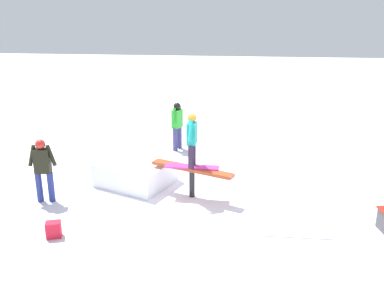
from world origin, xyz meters
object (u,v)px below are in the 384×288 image
at_px(bystander_green, 177,123).
at_px(backpack_on_snow, 54,230).
at_px(loose_snowboard_white, 295,234).
at_px(rail_feature, 192,172).
at_px(bystander_black, 43,167).
at_px(main_rider_on_rail, 192,141).

relative_size(bystander_green, backpack_on_snow, 4.64).
xyz_separation_m(loose_snowboard_white, backpack_on_snow, (-4.97, -0.63, 0.16)).
bearing_deg(rail_feature, loose_snowboard_white, -12.17).
bearing_deg(backpack_on_snow, loose_snowboard_white, 169.73).
bearing_deg(loose_snowboard_white, bystander_green, 121.56).
relative_size(bystander_black, loose_snowboard_white, 1.04).
relative_size(main_rider_on_rail, loose_snowboard_white, 0.90).
bearing_deg(main_rider_on_rail, loose_snowboard_white, -32.14).
relative_size(bystander_black, backpack_on_snow, 4.65).
relative_size(loose_snowboard_white, backpack_on_snow, 4.48).
bearing_deg(bystander_black, backpack_on_snow, -68.36).
relative_size(main_rider_on_rail, bystander_black, 0.86).
xyz_separation_m(bystander_black, loose_snowboard_white, (5.86, -0.97, -0.88)).
bearing_deg(rail_feature, bystander_green, 126.32).
bearing_deg(main_rider_on_rail, backpack_on_snow, -136.76).
bearing_deg(backpack_on_snow, main_rider_on_rail, -156.78).
distance_m(bystander_green, backpack_on_snow, 6.12).
xyz_separation_m(main_rider_on_rail, bystander_black, (-3.51, -0.66, -0.58)).
xyz_separation_m(rail_feature, main_rider_on_rail, (0.00, 0.00, 0.81)).
height_order(bystander_black, loose_snowboard_white, bystander_black).
relative_size(main_rider_on_rail, backpack_on_snow, 4.01).
distance_m(bystander_black, backpack_on_snow, 1.97).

